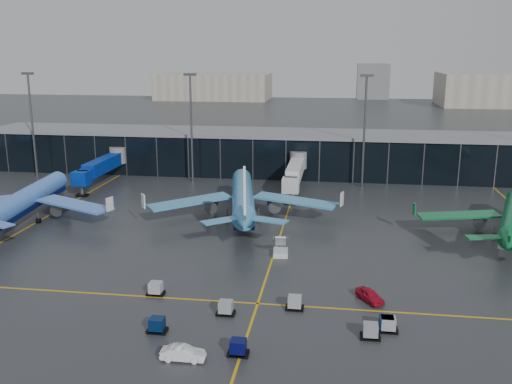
# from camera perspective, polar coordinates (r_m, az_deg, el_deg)

# --- Properties ---
(ground) EXTENTS (600.00, 600.00, 0.00)m
(ground) POSITION_cam_1_polar(r_m,az_deg,el_deg) (87.68, -4.96, -6.53)
(ground) COLOR #282B2D
(ground) RESTS_ON ground
(terminal_pier) EXTENTS (142.00, 17.00, 10.70)m
(terminal_pier) POSITION_cam_1_polar(r_m,az_deg,el_deg) (145.34, 0.55, 4.02)
(terminal_pier) COLOR black
(terminal_pier) RESTS_ON ground
(jet_bridges) EXTENTS (94.00, 27.50, 7.20)m
(jet_bridges) POSITION_cam_1_polar(r_m,az_deg,el_deg) (136.78, -15.27, 2.51)
(jet_bridges) COLOR #595B60
(jet_bridges) RESTS_ON ground
(flood_masts) EXTENTS (203.00, 0.50, 25.50)m
(flood_masts) POSITION_cam_1_polar(r_m,az_deg,el_deg) (131.69, 2.02, 6.66)
(flood_masts) COLOR #595B60
(flood_masts) RESTS_ON ground
(distant_hangars) EXTENTS (260.00, 71.00, 22.00)m
(distant_hangars) POSITION_cam_1_polar(r_m,az_deg,el_deg) (351.93, 13.48, 10.10)
(distant_hangars) COLOR #B2AD99
(distant_hangars) RESTS_ON ground
(taxi_lines) EXTENTS (220.00, 120.00, 0.02)m
(taxi_lines) POSITION_cam_1_polar(r_m,az_deg,el_deg) (95.96, 2.33, -4.64)
(taxi_lines) COLOR gold
(taxi_lines) RESTS_ON ground
(airliner_arkefly) EXTENTS (39.79, 44.32, 12.64)m
(airliner_arkefly) POSITION_cam_1_polar(r_m,az_deg,el_deg) (112.69, -22.09, 0.49)
(airliner_arkefly) COLOR #437ADE
(airliner_arkefly) RESTS_ON ground
(airliner_klm_near) EXTENTS (43.92, 48.04, 12.93)m
(airliner_klm_near) POSITION_cam_1_polar(r_m,az_deg,el_deg) (105.96, -1.34, 0.80)
(airliner_klm_near) COLOR #3C8DC6
(airliner_klm_near) RESTS_ON ground
(baggage_carts) EXTENTS (31.10, 14.72, 1.70)m
(baggage_carts) POSITION_cam_1_polar(r_m,az_deg,el_deg) (67.04, 1.89, -12.53)
(baggage_carts) COLOR black
(baggage_carts) RESTS_ON ground
(mobile_airstair) EXTENTS (2.46, 3.37, 3.45)m
(mobile_airstair) POSITION_cam_1_polar(r_m,az_deg,el_deg) (88.07, 2.48, -5.86)
(mobile_airstair) COLOR silver
(mobile_airstair) RESTS_ON ground
(service_van_red) EXTENTS (3.96, 4.77, 1.53)m
(service_van_red) POSITION_cam_1_polar(r_m,az_deg,el_deg) (74.10, 11.32, -10.11)
(service_van_red) COLOR #A70C21
(service_van_red) RESTS_ON ground
(service_van_white) EXTENTS (4.64, 1.75, 1.51)m
(service_van_white) POSITION_cam_1_polar(r_m,az_deg,el_deg) (60.67, -7.31, -15.70)
(service_van_white) COLOR white
(service_van_white) RESTS_ON ground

